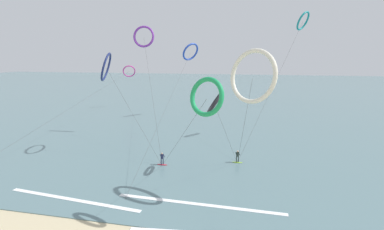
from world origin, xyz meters
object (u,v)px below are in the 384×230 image
at_px(kite_teal, 303,21).
at_px(kite_magenta, 129,71).
at_px(surfer_lime, 237,157).
at_px(surfer_crimson, 162,160).
at_px(kite_charcoal, 215,103).
at_px(kite_cobalt, 190,52).
at_px(kite_ivory, 253,76).
at_px(kite_violet, 144,37).
at_px(kite_emerald, 206,97).
at_px(kite_navy, 106,67).

bearing_deg(kite_teal, kite_magenta, -85.23).
relative_size(surfer_lime, surfer_crimson, 1.00).
height_order(surfer_crimson, kite_charcoal, kite_charcoal).
xyz_separation_m(surfer_lime, kite_cobalt, (-12.44, 28.47, 14.20)).
xyz_separation_m(kite_ivory, kite_violet, (-19.03, 21.56, 5.21)).
relative_size(surfer_crimson, kite_ivory, 0.11).
relative_size(kite_cobalt, kite_magenta, 0.82).
height_order(kite_ivory, kite_cobalt, kite_cobalt).
height_order(surfer_crimson, kite_teal, kite_teal).
distance_m(kite_ivory, kite_emerald, 6.49).
bearing_deg(kite_charcoal, kite_teal, 141.79).
height_order(kite_navy, kite_magenta, kite_navy).
xyz_separation_m(kite_navy, kite_violet, (1.69, 11.03, 4.91)).
xyz_separation_m(surfer_crimson, kite_magenta, (-21.55, 38.81, 9.15)).
relative_size(kite_emerald, kite_magenta, 0.24).
distance_m(kite_violet, kite_cobalt, 16.78).
bearing_deg(kite_ivory, kite_magenta, 162.20).
distance_m(kite_ivory, kite_cobalt, 39.91).
distance_m(kite_emerald, kite_charcoal, 10.98).
relative_size(kite_violet, kite_cobalt, 0.45).
bearing_deg(kite_teal, kite_cobalt, -89.18).
distance_m(kite_charcoal, kite_cobalt, 33.86).
distance_m(kite_teal, kite_magenta, 46.62).
xyz_separation_m(kite_ivory, kite_charcoal, (-4.23, 5.49, -3.62)).
bearing_deg(kite_magenta, kite_ivory, 99.88).
relative_size(kite_ivory, kite_teal, 0.70).
bearing_deg(kite_emerald, surfer_crimson, 150.59).
distance_m(kite_emerald, kite_teal, 32.97).
bearing_deg(surfer_crimson, kite_cobalt, -125.61).
height_order(kite_ivory, kite_charcoal, kite_ivory).
bearing_deg(kite_violet, kite_charcoal, -51.16).
xyz_separation_m(kite_navy, kite_cobalt, (6.86, 26.79, 2.44)).
relative_size(surfer_lime, kite_charcoal, 0.17).
height_order(surfer_lime, kite_violet, kite_violet).
relative_size(surfer_lime, kite_ivory, 0.11).
height_order(surfer_lime, kite_ivory, kite_ivory).
distance_m(surfer_crimson, kite_ivory, 17.06).
distance_m(kite_navy, kite_charcoal, 17.68).
bearing_deg(kite_violet, kite_emerald, -63.87).
bearing_deg(kite_charcoal, kite_magenta, -149.28).
xyz_separation_m(surfer_lime, kite_navy, (-19.30, 1.68, 11.76)).
xyz_separation_m(kite_cobalt, kite_magenta, (-18.79, 7.52, -5.05)).
relative_size(surfer_lime, kite_emerald, 0.14).
distance_m(surfer_crimson, kite_violet, 24.12).
distance_m(surfer_crimson, kite_emerald, 16.90).
height_order(kite_charcoal, kite_teal, kite_teal).
xyz_separation_m(kite_navy, kite_magenta, (-11.93, 34.31, -2.60)).
relative_size(surfer_crimson, kite_charcoal, 0.17).
distance_m(kite_navy, kite_violet, 12.19).
xyz_separation_m(surfer_lime, kite_teal, (9.46, 15.46, 18.99)).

